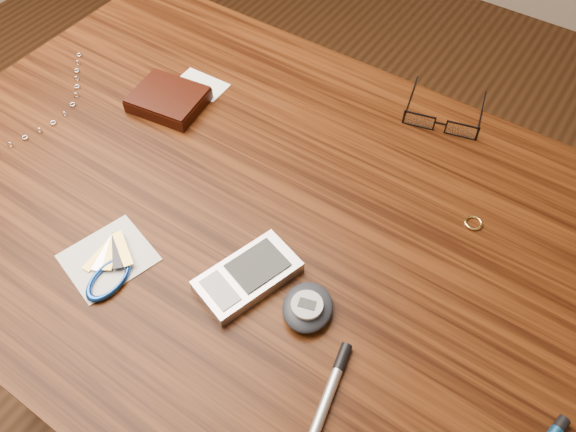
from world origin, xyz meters
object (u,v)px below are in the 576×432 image
wallet_and_card (169,99)px  pda_phone (248,276)px  eyeglasses (441,123)px  notepad_keys (109,267)px  pedometer (308,307)px  desk (252,246)px  silver_pen (328,396)px

wallet_and_card → pda_phone: (0.29, -0.19, -0.00)m
eyeglasses → notepad_keys: eyeglasses is taller
eyeglasses → pedometer: size_ratio=1.71×
wallet_and_card → notepad_keys: 0.30m
desk → eyeglasses: 0.34m
wallet_and_card → pedometer: (0.37, -0.18, 0.00)m
wallet_and_card → pedometer: size_ratio=1.75×
desk → pedometer: bearing=-30.7°
eyeglasses → silver_pen: bearing=-80.4°
desk → eyeglasses: eyeglasses is taller
notepad_keys → silver_pen: 0.31m
eyeglasses → notepad_keys: (-0.23, -0.46, -0.01)m
notepad_keys → silver_pen: bearing=2.5°
wallet_and_card → silver_pen: 0.51m
desk → wallet_and_card: bearing=157.2°
pedometer → desk: bearing=149.3°
pda_phone → silver_pen: pda_phone is taller
pda_phone → notepad_keys: pda_phone is taller
eyeglasses → desk: bearing=-118.9°
pedometer → notepad_keys: 0.25m
wallet_and_card → silver_pen: (0.44, -0.26, -0.01)m
pda_phone → silver_pen: (0.16, -0.07, -0.00)m
desk → pedometer: 0.21m
pda_phone → eyeglasses: bearing=77.6°
desk → notepad_keys: 0.22m
silver_pen → desk: bearing=144.0°
desk → notepad_keys: bearing=-114.1°
notepad_keys → pda_phone: bearing=28.9°
desk → silver_pen: (0.23, -0.17, 0.11)m
eyeglasses → notepad_keys: bearing=-117.0°
pda_phone → notepad_keys: (-0.15, -0.08, -0.00)m
eyeglasses → pedometer: pedometer is taller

